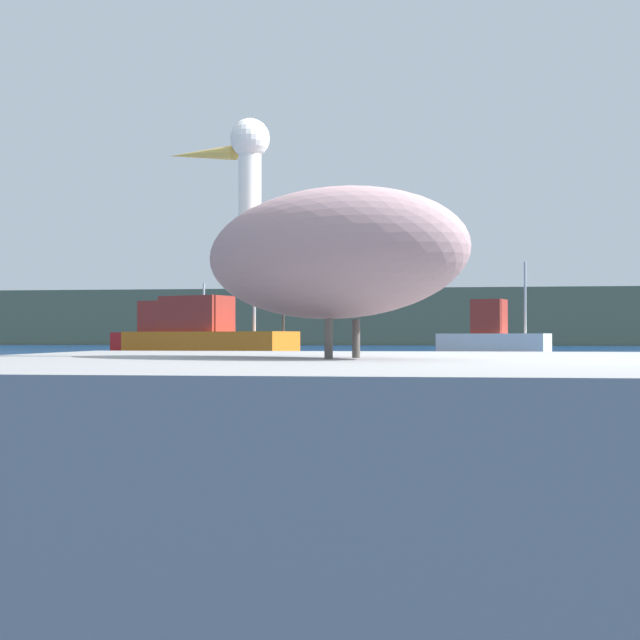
# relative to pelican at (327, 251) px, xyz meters

# --- Properties ---
(ground_plane) EXTENTS (260.00, 260.00, 0.00)m
(ground_plane) POSITION_rel_pelican_xyz_m (0.96, 0.25, -1.23)
(ground_plane) COLOR navy
(hillside_backdrop) EXTENTS (140.00, 13.35, 5.47)m
(hillside_backdrop) POSITION_rel_pelican_xyz_m (0.96, 81.57, 1.50)
(hillside_backdrop) COLOR #5B664C
(hillside_backdrop) RESTS_ON ground
(pier_dock) EXTENTS (2.88, 2.69, 0.84)m
(pier_dock) POSITION_rel_pelican_xyz_m (0.01, -0.01, -0.82)
(pier_dock) COLOR gray
(pier_dock) RESTS_ON ground
(pelican) EXTENTS (1.36, 0.98, 0.94)m
(pelican) POSITION_rel_pelican_xyz_m (0.00, 0.00, 0.00)
(pelican) COLOR gray
(pelican) RESTS_ON pier_dock
(fishing_boat_orange) EXTENTS (8.01, 4.90, 4.62)m
(fishing_boat_orange) POSITION_rel_pelican_xyz_m (-8.70, 31.06, -0.31)
(fishing_boat_orange) COLOR orange
(fishing_boat_orange) RESTS_ON ground
(fishing_boat_red) EXTENTS (7.08, 3.69, 3.75)m
(fishing_boat_red) POSITION_rel_pelican_xyz_m (-13.33, 40.76, -0.30)
(fishing_boat_red) COLOR red
(fishing_boat_red) RESTS_ON ground
(fishing_boat_white) EXTENTS (5.63, 3.63, 4.52)m
(fishing_boat_white) POSITION_rel_pelican_xyz_m (3.95, 38.38, -0.35)
(fishing_boat_white) COLOR white
(fishing_boat_white) RESTS_ON ground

